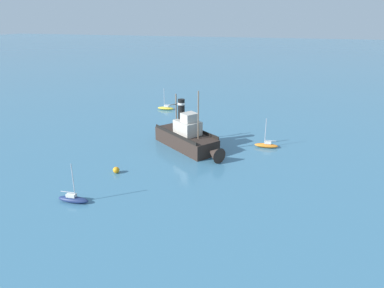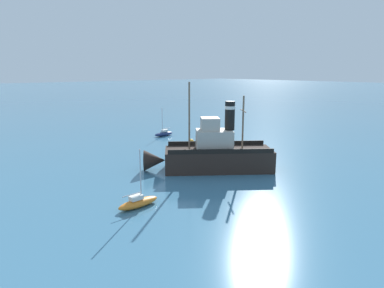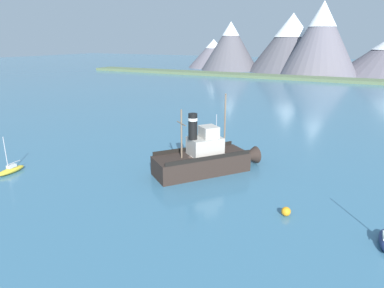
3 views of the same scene
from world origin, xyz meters
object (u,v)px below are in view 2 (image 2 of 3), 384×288
at_px(sailboat_navy, 164,133).
at_px(mooring_buoy, 191,142).
at_px(sailboat_orange, 138,202).
at_px(old_tugboat, 213,154).

xyz_separation_m(sailboat_navy, mooring_buoy, (-8.47, 1.02, 0.02)).
bearing_deg(sailboat_orange, sailboat_navy, -39.60).
bearing_deg(sailboat_navy, mooring_buoy, 173.16).
height_order(old_tugboat, mooring_buoy, old_tugboat).
bearing_deg(old_tugboat, mooring_buoy, -29.58).
bearing_deg(sailboat_orange, mooring_buoy, -50.41).
distance_m(sailboat_orange, mooring_buoy, 24.63).
relative_size(old_tugboat, sailboat_orange, 2.76).
bearing_deg(sailboat_orange, old_tugboat, -72.51).
xyz_separation_m(sailboat_navy, sailboat_orange, (-24.17, 19.99, 0.00)).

